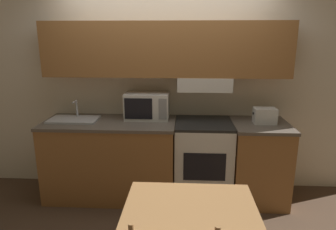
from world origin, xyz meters
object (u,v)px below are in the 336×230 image
microwave (147,106)px  toaster (265,116)px  dining_table (190,223)px  sink_basin (74,119)px  stove_range (203,160)px

microwave → toaster: size_ratio=1.99×
dining_table → toaster: bearing=59.7°
sink_basin → microwave: bearing=10.1°
stove_range → microwave: (-0.67, 0.13, 0.63)m
toaster → dining_table: 1.75m
stove_range → microwave: 0.93m
microwave → dining_table: bearing=-72.9°
toaster → microwave: bearing=174.2°
stove_range → toaster: bearing=-0.3°
stove_range → sink_basin: sink_basin is taller
dining_table → microwave: bearing=107.1°
toaster → dining_table: size_ratio=0.27×
microwave → dining_table: size_ratio=0.55×
sink_basin → dining_table: size_ratio=0.60×
stove_range → microwave: size_ratio=1.82×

